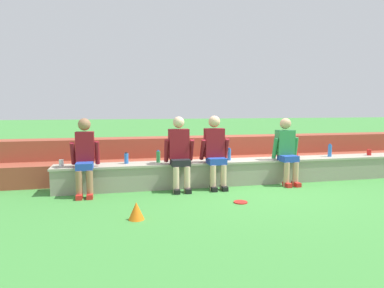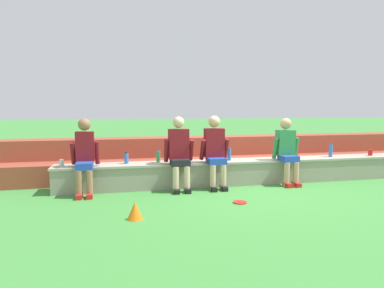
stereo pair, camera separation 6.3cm
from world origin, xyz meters
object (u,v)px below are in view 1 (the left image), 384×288
person_center (215,150)px  water_bottle_mid_right (126,158)px  water_bottle_near_left (330,151)px  sports_cone (136,211)px  water_bottle_mid_left (158,157)px  person_right_of_center (287,149)px  plastic_cup_middle (369,152)px  plastic_cup_left_end (296,155)px  person_left_of_center (179,151)px  plastic_cup_right_end (61,163)px  frisbee (241,202)px  person_far_left (85,155)px  water_bottle_near_right (229,154)px

person_center → water_bottle_mid_right: (-1.65, 0.31, -0.16)m
water_bottle_near_left → sports_cone: water_bottle_near_left is taller
water_bottle_mid_left → sports_cone: bearing=-106.3°
person_right_of_center → plastic_cup_middle: size_ratio=10.31×
water_bottle_mid_right → plastic_cup_left_end: water_bottle_mid_right is taller
person_left_of_center → water_bottle_mid_right: bearing=161.2°
water_bottle_mid_left → plastic_cup_right_end: size_ratio=2.02×
plastic_cup_left_end → frisbee: size_ratio=0.58×
water_bottle_mid_left → plastic_cup_left_end: (2.88, -0.05, -0.05)m
person_left_of_center → person_right_of_center: person_left_of_center is taller
person_right_of_center → water_bottle_mid_left: person_right_of_center is taller
person_right_of_center → water_bottle_mid_left: 2.55m
water_bottle_near_left → sports_cone: bearing=-157.2°
frisbee → person_left_of_center: bearing=127.1°
person_left_of_center → water_bottle_near_left: size_ratio=5.03×
water_bottle_mid_left → plastic_cup_right_end: (-1.75, -0.01, -0.05)m
water_bottle_near_left → plastic_cup_middle: size_ratio=2.12×
person_left_of_center → water_bottle_near_left: (3.34, 0.27, -0.11)m
person_left_of_center → plastic_cup_middle: (4.31, 0.26, -0.18)m
water_bottle_mid_right → water_bottle_mid_left: bearing=-0.2°
person_center → water_bottle_mid_left: size_ratio=5.82×
water_bottle_mid_left → frisbee: 1.89m
person_right_of_center → person_center: bearing=179.6°
person_left_of_center → person_right_of_center: size_ratio=1.03×
person_left_of_center → sports_cone: 1.84m
frisbee → sports_cone: sports_cone is taller
plastic_cup_left_end → frisbee: (-1.73, -1.33, -0.53)m
person_left_of_center → sports_cone: person_left_of_center is taller
water_bottle_near_left → plastic_cup_left_end: bearing=-179.9°
water_bottle_near_left → plastic_cup_left_end: 0.81m
water_bottle_mid_left → person_far_left: bearing=-167.4°
water_bottle_mid_right → plastic_cup_middle: bearing=-0.7°
water_bottle_mid_right → frisbee: size_ratio=0.96×
water_bottle_mid_left → person_center: bearing=-16.2°
person_center → plastic_cup_left_end: bearing=7.9°
plastic_cup_middle → frisbee: 3.79m
person_left_of_center → person_center: person_center is taller
water_bottle_near_left → sports_cone: 4.61m
person_left_of_center → plastic_cup_middle: bearing=3.4°
person_right_of_center → person_far_left: bearing=179.7°
person_center → water_bottle_near_left: bearing=5.5°
person_far_left → water_bottle_near_left: bearing=2.8°
water_bottle_near_left → plastic_cup_middle: (0.97, -0.02, -0.06)m
water_bottle_near_right → plastic_cup_right_end: water_bottle_near_right is taller
person_far_left → person_left_of_center: person_left_of_center is taller
water_bottle_mid_right → plastic_cup_left_end: size_ratio=1.64×
water_bottle_near_left → water_bottle_mid_right: (-4.29, 0.05, -0.03)m
water_bottle_mid_right → person_center: bearing=-10.5°
water_bottle_near_right → plastic_cup_left_end: bearing=0.2°
plastic_cup_left_end → plastic_cup_middle: 1.79m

